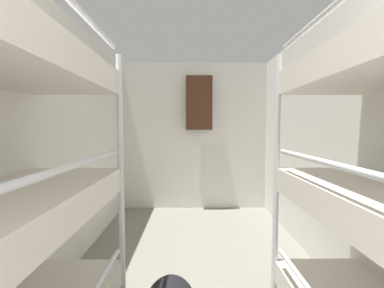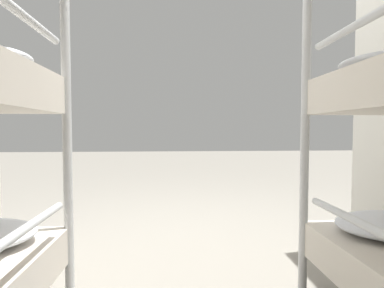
# 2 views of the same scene
# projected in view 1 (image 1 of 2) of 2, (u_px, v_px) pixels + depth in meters

# --- Properties ---
(wall_left) EXTENTS (0.06, 5.08, 2.53)m
(wall_left) POSITION_uv_depth(u_px,v_px,m) (32.00, 148.00, 1.98)
(wall_left) COLOR silver
(wall_left) RESTS_ON ground_plane
(wall_right) EXTENTS (0.06, 5.08, 2.53)m
(wall_right) POSITION_uv_depth(u_px,v_px,m) (363.00, 148.00, 2.00)
(wall_right) COLOR silver
(wall_right) RESTS_ON ground_plane
(wall_back) EXTENTS (2.64, 0.06, 2.53)m
(wall_back) POSITION_uv_depth(u_px,v_px,m) (194.00, 136.00, 4.50)
(wall_back) COLOR silver
(wall_back) RESTS_ON ground_plane
(hanging_coat) EXTENTS (0.44, 0.12, 0.90)m
(hanging_coat) POSITION_uv_depth(u_px,v_px,m) (199.00, 103.00, 4.31)
(hanging_coat) COLOR #472819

